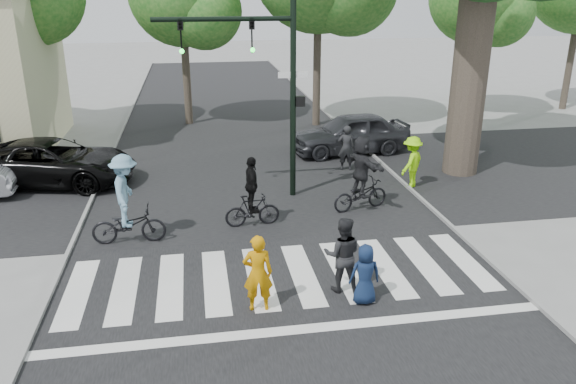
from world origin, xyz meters
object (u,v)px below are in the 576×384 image
at_px(pedestrian_adult, 343,255).
at_px(cyclist_right, 361,177).
at_px(pedestrian_woman, 258,273).
at_px(pedestrian_child, 365,274).
at_px(cyclist_mid, 252,198).
at_px(car_grey, 350,133).
at_px(car_suv, 52,162).
at_px(traffic_signal, 265,72).
at_px(cyclist_left, 127,206).

height_order(pedestrian_adult, cyclist_right, cyclist_right).
height_order(pedestrian_woman, pedestrian_child, pedestrian_woman).
bearing_deg(cyclist_mid, cyclist_right, 11.44).
relative_size(pedestrian_woman, cyclist_mid, 0.84).
height_order(pedestrian_child, car_grey, car_grey).
bearing_deg(cyclist_right, pedestrian_child, -105.68).
bearing_deg(pedestrian_woman, cyclist_mid, -91.10).
height_order(pedestrian_woman, car_suv, pedestrian_woman).
distance_m(pedestrian_woman, car_grey, 11.97).
height_order(pedestrian_adult, car_suv, pedestrian_adult).
bearing_deg(cyclist_right, traffic_signal, 149.19).
bearing_deg(pedestrian_adult, cyclist_mid, -54.30).
bearing_deg(traffic_signal, pedestrian_woman, -99.06).
bearing_deg(pedestrian_adult, cyclist_right, -97.56).
bearing_deg(traffic_signal, car_suv, 160.53).
height_order(traffic_signal, cyclist_mid, traffic_signal).
xyz_separation_m(pedestrian_woman, cyclist_left, (-2.90, 3.75, 0.20)).
relative_size(pedestrian_adult, car_suv, 0.32).
bearing_deg(cyclist_right, pedestrian_woman, -126.28).
xyz_separation_m(pedestrian_adult, cyclist_right, (1.75, 4.49, 0.15)).
distance_m(pedestrian_woman, cyclist_left, 4.74).
xyz_separation_m(traffic_signal, car_suv, (-6.87, 2.43, -3.15)).
bearing_deg(cyclist_mid, pedestrian_adult, -68.07).
bearing_deg(cyclist_right, cyclist_mid, -168.56).
bearing_deg(cyclist_left, pedestrian_adult, -34.30).
distance_m(pedestrian_adult, car_grey, 10.85).
distance_m(pedestrian_woman, cyclist_right, 6.16).
bearing_deg(traffic_signal, pedestrian_adult, -81.97).
bearing_deg(car_grey, car_suv, -85.61).
bearing_deg(pedestrian_woman, car_grey, -111.02).
bearing_deg(pedestrian_child, car_grey, -103.03).
bearing_deg(pedestrian_adult, pedestrian_woman, 27.89).
height_order(pedestrian_child, cyclist_right, cyclist_right).
distance_m(pedestrian_child, cyclist_right, 5.28).
distance_m(pedestrian_adult, cyclist_right, 4.82).
relative_size(traffic_signal, pedestrian_child, 4.54).
xyz_separation_m(cyclist_mid, cyclist_right, (3.29, 0.67, 0.19)).
distance_m(pedestrian_woman, car_suv, 10.68).
bearing_deg(car_suv, pedestrian_child, -126.06).
relative_size(traffic_signal, pedestrian_woman, 3.60).
bearing_deg(cyclist_left, pedestrian_child, -37.00).
distance_m(cyclist_right, car_suv, 10.28).
relative_size(traffic_signal, pedestrian_adult, 3.52).
xyz_separation_m(cyclist_left, cyclist_mid, (3.26, 0.55, -0.21)).
xyz_separation_m(pedestrian_woman, cyclist_mid, (0.35, 4.30, -0.02)).
xyz_separation_m(traffic_signal, cyclist_mid, (-0.69, -2.22, -3.08)).
xyz_separation_m(traffic_signal, cyclist_left, (-3.94, -2.77, -2.87)).
bearing_deg(cyclist_right, cyclist_left, -169.47).
bearing_deg(cyclist_mid, car_grey, 54.87).
bearing_deg(traffic_signal, cyclist_right, -30.81).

